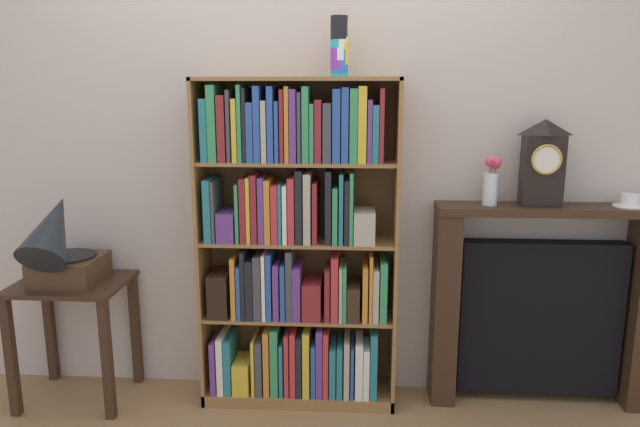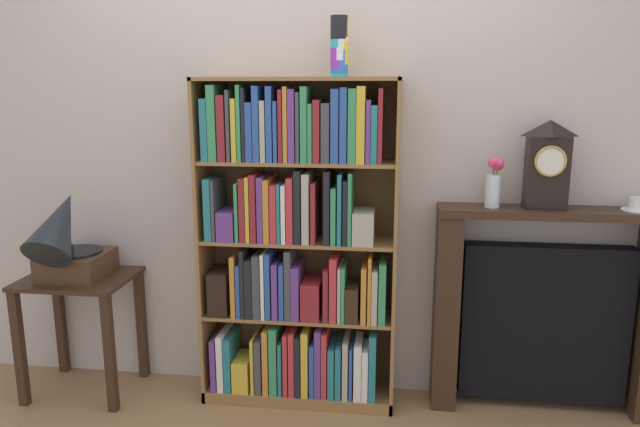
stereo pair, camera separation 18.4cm
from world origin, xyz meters
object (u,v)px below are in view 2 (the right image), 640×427
bookshelf (296,253)px  flower_vase (494,182)px  cup_stack (339,47)px  mantel_clock (547,165)px  side_table_left (81,306)px  gramophone (66,241)px  teacup_with_saucer (640,205)px  fireplace_mantel (545,312)px

bookshelf → flower_vase: size_ratio=6.85×
cup_stack → mantel_clock: size_ratio=0.66×
side_table_left → flower_vase: flower_vase is taller
gramophone → teacup_with_saucer: gramophone is taller
fireplace_mantel → cup_stack: bearing=-177.2°
bookshelf → flower_vase: bookshelf is taller
mantel_clock → cup_stack: bearing=-178.2°
gramophone → cup_stack: bearing=6.6°
flower_vase → teacup_with_saucer: 0.67m
bookshelf → teacup_with_saucer: 1.64m
side_table_left → flower_vase: (2.09, 0.11, 0.69)m
gramophone → teacup_with_saucer: bearing=3.9°
side_table_left → mantel_clock: mantel_clock is taller
fireplace_mantel → teacup_with_saucer: 0.67m
cup_stack → bookshelf: bearing=-176.5°
side_table_left → teacup_with_saucer: size_ratio=4.13×
mantel_clock → teacup_with_saucer: size_ratio=2.69×
bookshelf → side_table_left: bearing=-176.7°
gramophone → fireplace_mantel: bearing=4.9°
gramophone → fireplace_mantel: size_ratio=0.47×
fireplace_mantel → mantel_clock: size_ratio=2.62×
flower_vase → mantel_clock: bearing=-0.3°
mantel_clock → flower_vase: (-0.24, 0.00, -0.09)m
side_table_left → mantel_clock: size_ratio=1.53×
gramophone → mantel_clock: 2.37m
side_table_left → mantel_clock: (2.33, 0.11, 0.77)m
side_table_left → gramophone: size_ratio=1.24×
fireplace_mantel → mantel_clock: bearing=-158.5°
bookshelf → gramophone: bookshelf is taller
cup_stack → side_table_left: (-1.35, -0.08, -1.31)m
teacup_with_saucer → bookshelf: bearing=-178.4°
fireplace_mantel → flower_vase: 0.71m
teacup_with_saucer → gramophone: bearing=-176.1°
mantel_clock → teacup_with_saucer: (0.43, 0.00, -0.18)m
fireplace_mantel → gramophone: bearing=-175.1°
cup_stack → teacup_with_saucer: (1.41, 0.03, -0.72)m
teacup_with_saucer → flower_vase: bearing=-179.9°
cup_stack → gramophone: bearing=-173.4°
side_table_left → gramophone: 0.38m
bookshelf → teacup_with_saucer: size_ratio=10.64×
fireplace_mantel → mantel_clock: (-0.05, -0.02, 0.74)m
bookshelf → gramophone: bearing=-172.9°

